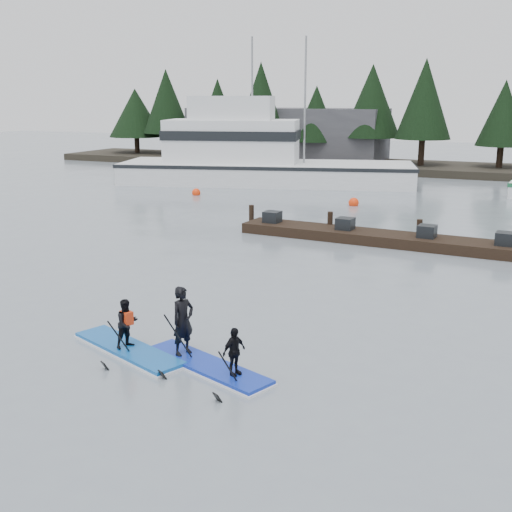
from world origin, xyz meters
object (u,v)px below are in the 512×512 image
at_px(fishing_boat_large, 258,171).
at_px(floating_dock, 390,239).
at_px(paddleboard_solo, 128,337).
at_px(paddleboard_duo, 202,344).

xyz_separation_m(fishing_boat_large, floating_dock, (13.01, -15.53, -0.65)).
distance_m(floating_dock, paddleboard_solo, 14.58).
xyz_separation_m(fishing_boat_large, paddleboard_solo, (9.86, -29.76, -0.50)).
xyz_separation_m(fishing_boat_large, paddleboard_duo, (11.90, -29.78, -0.33)).
distance_m(fishing_boat_large, paddleboard_duo, 32.08).
xyz_separation_m(floating_dock, paddleboard_duo, (-1.10, -14.26, 0.32)).
bearing_deg(fishing_boat_large, paddleboard_duo, -84.04).
bearing_deg(fishing_boat_large, paddleboard_solo, -87.49).
relative_size(floating_dock, paddleboard_duo, 3.69).
distance_m(paddleboard_solo, paddleboard_duo, 2.05).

